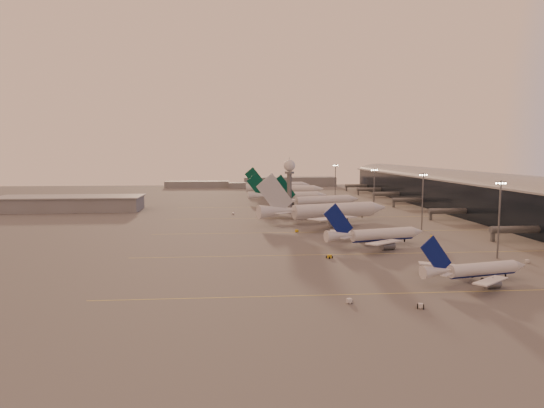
{
  "coord_description": "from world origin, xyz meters",
  "views": [
    {
      "loc": [
        -26.36,
        -145.94,
        34.03
      ],
      "look_at": [
        -8.8,
        69.16,
        10.64
      ],
      "focal_mm": 32.0,
      "sensor_mm": 36.0,
      "label": 1
    }
  ],
  "objects": [
    {
      "name": "narrowbody_near",
      "position": [
        36.97,
        -26.4,
        2.64
      ],
      "size": [
        32.88,
        25.95,
        13.03
      ],
      "color": "silver",
      "rests_on": "ground"
    },
    {
      "name": "greentail_b",
      "position": [
        10.35,
        171.92,
        3.49
      ],
      "size": [
        54.3,
        43.64,
        19.74
      ],
      "color": "silver",
      "rests_on": "ground"
    },
    {
      "name": "taxiway_markings",
      "position": [
        30.0,
        56.0,
        0.01
      ],
      "size": [
        180.0,
        185.25,
        0.02
      ],
      "color": "#E6D451",
      "rests_on": "ground"
    },
    {
      "name": "hangar",
      "position": [
        -120.0,
        140.0,
        4.32
      ],
      "size": [
        82.0,
        27.0,
        8.5
      ],
      "color": "slate",
      "rests_on": "ground"
    },
    {
      "name": "ground",
      "position": [
        0.0,
        0.0,
        0.0
      ],
      "size": [
        700.0,
        700.0,
        0.0
      ],
      "primitive_type": "plane",
      "color": "#545251",
      "rests_on": "ground"
    },
    {
      "name": "gsv_catering_a",
      "position": [
        63.81,
        -7.08,
        1.98
      ],
      "size": [
        4.88,
        2.43,
        3.95
      ],
      "color": "silver",
      "rests_on": "ground"
    },
    {
      "name": "mast_a",
      "position": [
        58.0,
        0.0,
        13.74
      ],
      "size": [
        3.6,
        0.56,
        25.0
      ],
      "color": "#585B60",
      "rests_on": "ground"
    },
    {
      "name": "mast_b",
      "position": [
        55.0,
        55.0,
        13.74
      ],
      "size": [
        3.6,
        0.56,
        25.0
      ],
      "color": "#585B60",
      "rests_on": "ground"
    },
    {
      "name": "mast_c",
      "position": [
        50.0,
        110.0,
        13.74
      ],
      "size": [
        3.6,
        0.56,
        25.0
      ],
      "color": "#585B60",
      "rests_on": "ground"
    },
    {
      "name": "greentail_a",
      "position": [
        23.33,
        134.86,
        3.72
      ],
      "size": [
        56.03,
        44.53,
        21.08
      ],
      "color": "silver",
      "rests_on": "ground"
    },
    {
      "name": "distant_horizon",
      "position": [
        2.62,
        325.14,
        3.89
      ],
      "size": [
        165.0,
        37.5,
        9.0
      ],
      "color": "slate",
      "rests_on": "ground"
    },
    {
      "name": "gsv_catering_b",
      "position": [
        50.32,
        60.18,
        1.97
      ],
      "size": [
        5.2,
        3.28,
        3.95
      ],
      "color": "#5A5C5F",
      "rests_on": "ground"
    },
    {
      "name": "gsv_truck_d",
      "position": [
        -26.44,
        117.59,
        1.1
      ],
      "size": [
        3.9,
        5.68,
        2.16
      ],
      "color": "silver",
      "rests_on": "ground"
    },
    {
      "name": "mast_d",
      "position": [
        48.0,
        200.0,
        13.74
      ],
      "size": [
        3.6,
        0.56,
        25.0
      ],
      "color": "#585B60",
      "rests_on": "ground"
    },
    {
      "name": "widebody_white",
      "position": [
        18.1,
        81.55,
        4.23
      ],
      "size": [
        67.1,
        52.95,
        24.39
      ],
      "color": "silver",
      "rests_on": "ground"
    },
    {
      "name": "gsv_truck_b",
      "position": [
        52.14,
        36.37,
        1.17
      ],
      "size": [
        6.05,
        3.86,
        2.3
      ],
      "color": "gold",
      "rests_on": "ground"
    },
    {
      "name": "gsv_truck_c",
      "position": [
        1.03,
        55.63,
        1.17
      ],
      "size": [
        6.04,
        4.19,
        2.3
      ],
      "color": "gold",
      "rests_on": "ground"
    },
    {
      "name": "gsv_tug_far",
      "position": [
        11.61,
        99.26,
        0.58
      ],
      "size": [
        3.74,
        4.56,
        1.13
      ],
      "color": "silver",
      "rests_on": "ground"
    },
    {
      "name": "gsv_tug_near",
      "position": [
        14.3,
        -46.4,
        0.51
      ],
      "size": [
        3.18,
        3.97,
        0.99
      ],
      "color": "silver",
      "rests_on": "ground"
    },
    {
      "name": "gsv_truck_a",
      "position": [
        0.07,
        -41.61,
        1.15
      ],
      "size": [
        5.86,
        3.01,
        2.26
      ],
      "color": "silver",
      "rests_on": "ground"
    },
    {
      "name": "radar_tower",
      "position": [
        5.0,
        120.0,
        20.95
      ],
      "size": [
        6.4,
        6.4,
        31.1
      ],
      "color": "#585B60",
      "rests_on": "ground"
    },
    {
      "name": "greentail_d",
      "position": [
        13.24,
        264.28,
        3.74
      ],
      "size": [
        56.87,
        45.3,
        21.19
      ],
      "color": "silver",
      "rests_on": "ground"
    },
    {
      "name": "narrowbody_mid",
      "position": [
        25.39,
        23.83,
        3.27
      ],
      "size": [
        40.47,
        31.87,
        16.15
      ],
      "color": "silver",
      "rests_on": "ground"
    },
    {
      "name": "greentail_c",
      "position": [
        13.87,
        223.32,
        3.88
      ],
      "size": [
        60.42,
        48.61,
        21.95
      ],
      "color": "silver",
      "rests_on": "ground"
    },
    {
      "name": "gsv_tug_mid",
      "position": [
        4.37,
        4.25,
        0.55
      ],
      "size": [
        3.91,
        4.34,
        1.06
      ],
      "color": "gold",
      "rests_on": "ground"
    },
    {
      "name": "gsv_tug_hangar",
      "position": [
        38.06,
        146.71,
        0.5
      ],
      "size": [
        3.73,
        2.63,
        0.98
      ],
      "color": "silver",
      "rests_on": "ground"
    },
    {
      "name": "terminal",
      "position": [
        107.88,
        110.09,
        10.52
      ],
      "size": [
        57.0,
        362.0,
        23.04
      ],
      "color": "black",
      "rests_on": "ground"
    }
  ]
}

